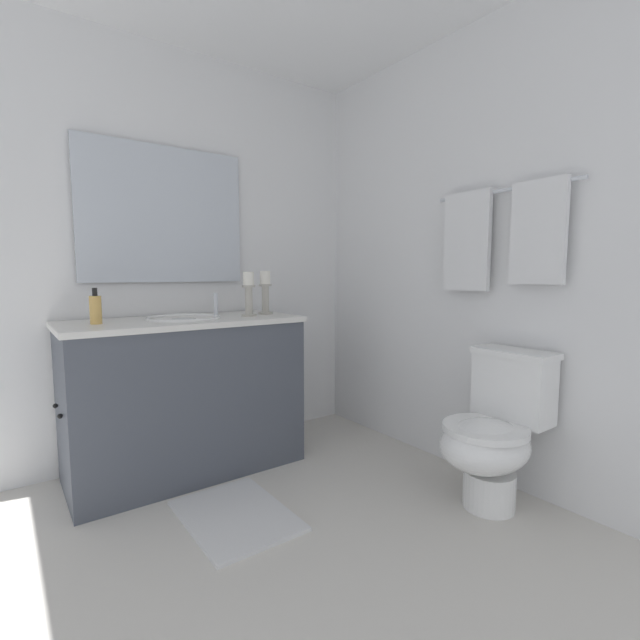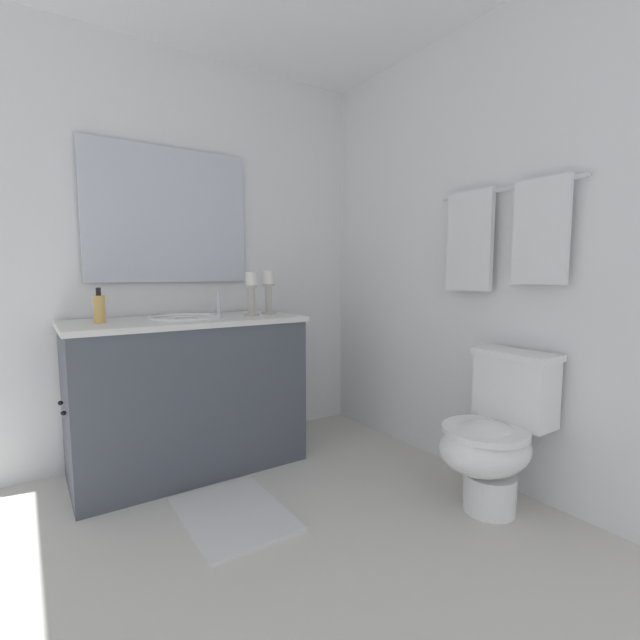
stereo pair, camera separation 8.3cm
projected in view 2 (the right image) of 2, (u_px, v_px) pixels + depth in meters
floor at (253, 586)px, 1.62m from camera, size 2.83×2.89×0.02m
wall_back at (506, 253)px, 2.29m from camera, size 2.83×0.04×2.45m
wall_left at (147, 256)px, 2.66m from camera, size 0.04×2.89×2.45m
vanity_cabinet at (189, 394)px, 2.54m from camera, size 0.58×1.27×0.87m
sink_basin at (187, 325)px, 2.50m from camera, size 0.40×0.40×0.24m
mirror at (169, 215)px, 2.66m from camera, size 0.02×0.96×0.80m
candle_holder_tall at (268, 291)px, 2.77m from camera, size 0.09×0.09×0.27m
candle_holder_short at (251, 293)px, 2.63m from camera, size 0.09×0.09×0.26m
soap_bottle at (99, 308)px, 2.25m from camera, size 0.06×0.06×0.18m
toilet at (494, 435)px, 2.09m from camera, size 0.39×0.54×0.75m
towel_bar at (506, 189)px, 2.20m from camera, size 0.78×0.02×0.02m
towel_near_vanity at (469, 241)px, 2.38m from camera, size 0.28×0.03×0.53m
towel_center at (540, 232)px, 2.05m from camera, size 0.26×0.03×0.49m
bath_mat at (234, 514)px, 2.07m from camera, size 0.60×0.44×0.02m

